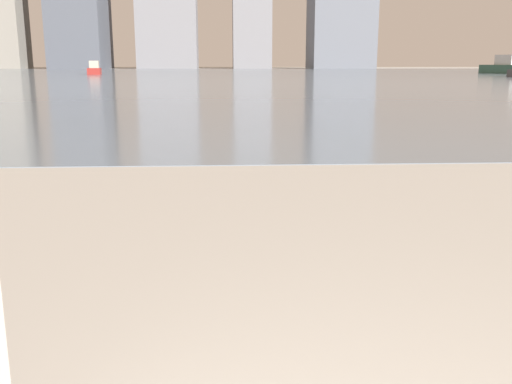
% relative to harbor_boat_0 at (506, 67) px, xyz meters
% --- Properties ---
extents(harbor_water, '(180.00, 110.00, 0.01)m').
position_rel_harbor_boat_0_xyz_m(harbor_water, '(-30.69, -0.87, -0.72)').
color(harbor_water, slate).
rests_on(harbor_water, ground_plane).
extents(harbor_boat_0, '(4.44, 5.58, 2.03)m').
position_rel_harbor_boat_0_xyz_m(harbor_boat_0, '(0.00, 0.00, 0.00)').
color(harbor_boat_0, '#335647').
rests_on(harbor_boat_0, harbor_water).
extents(harbor_boat_1, '(1.83, 3.82, 1.37)m').
position_rel_harbor_boat_0_xyz_m(harbor_boat_1, '(-44.34, -1.82, -0.23)').
color(harbor_boat_1, maroon).
rests_on(harbor_boat_1, harbor_water).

